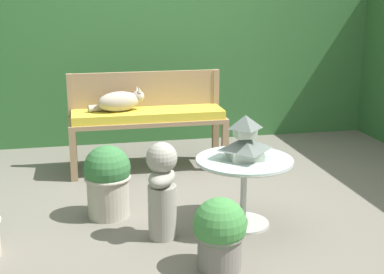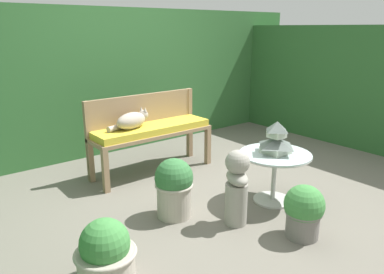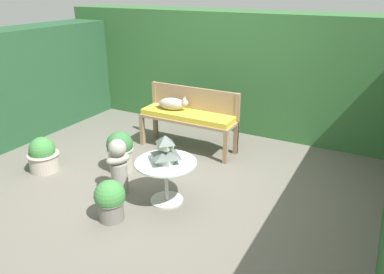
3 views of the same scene
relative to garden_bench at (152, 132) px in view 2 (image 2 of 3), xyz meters
name	(u,v)px [view 2 (image 2 of 3)]	position (x,y,z in m)	size (l,w,h in m)	color
ground	(218,193)	(0.20, -0.92, -0.49)	(30.00, 30.00, 0.00)	#666056
foliage_hedge_back	(110,78)	(0.20, 1.40, 0.47)	(6.40, 0.83, 1.92)	#336633
foliage_hedge_right	(356,85)	(3.05, -0.77, 0.36)	(0.70, 3.50, 1.69)	#285628
garden_bench	(152,132)	(0.00, 0.00, 0.00)	(1.45, 0.43, 0.58)	#937556
bench_backrest	(143,115)	(0.00, 0.19, 0.18)	(1.45, 0.06, 0.91)	#937556
cat	(132,120)	(-0.26, 0.01, 0.18)	(0.53, 0.27, 0.22)	#A89989
patio_table	(275,164)	(0.50, -1.40, -0.10)	(0.69, 0.69, 0.50)	#B7B7B2
pagoda_birdhouse	(276,140)	(0.50, -1.40, 0.14)	(0.30, 0.30, 0.31)	#B2BCA8
garden_bust	(237,186)	(-0.10, -1.48, -0.13)	(0.28, 0.34, 0.68)	gray
potted_plant_table_far	(304,211)	(0.17, -1.98, -0.26)	(0.33, 0.33, 0.45)	slate
potted_plant_bench_right	(106,255)	(-1.35, -1.52, -0.28)	(0.42, 0.42, 0.47)	#ADA393
potted_plant_table_near	(174,187)	(-0.44, -1.04, -0.21)	(0.35, 0.35, 0.55)	#ADA393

